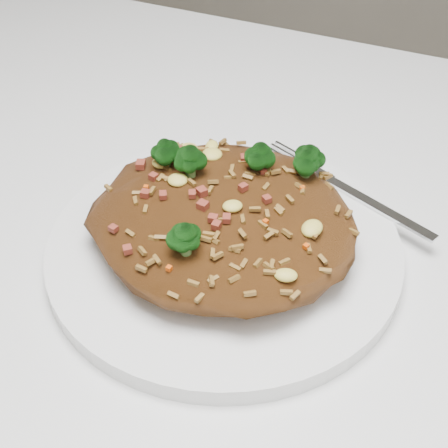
# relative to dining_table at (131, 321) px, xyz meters

# --- Properties ---
(dining_table) EXTENTS (1.20, 0.80, 0.75)m
(dining_table) POSITION_rel_dining_table_xyz_m (0.00, 0.00, 0.00)
(dining_table) COLOR white
(dining_table) RESTS_ON ground
(plate) EXTENTS (0.25, 0.25, 0.01)m
(plate) POSITION_rel_dining_table_xyz_m (0.08, 0.02, 0.10)
(plate) COLOR white
(plate) RESTS_ON dining_table
(fried_rice) EXTENTS (0.19, 0.17, 0.06)m
(fried_rice) POSITION_rel_dining_table_xyz_m (0.08, 0.02, 0.13)
(fried_rice) COLOR brown
(fried_rice) RESTS_ON plate
(fork) EXTENTS (0.16, 0.08, 0.00)m
(fork) POSITION_rel_dining_table_xyz_m (0.15, 0.11, 0.11)
(fork) COLOR silver
(fork) RESTS_ON plate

